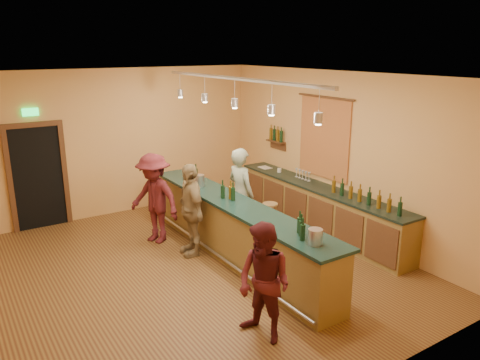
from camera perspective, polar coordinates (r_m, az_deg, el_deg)
floor at (r=8.08m, az=-5.77°, el=-10.83°), size 7.00×7.00×0.00m
ceiling at (r=7.23m, az=-6.48°, el=12.45°), size 6.50×7.00×0.02m
wall_back at (r=10.66m, az=-14.74°, el=4.44°), size 6.50×0.02×3.20m
wall_front at (r=4.83m, az=13.48°, el=-9.34°), size 6.50×0.02×3.20m
wall_right at (r=9.37m, az=11.89°, el=3.09°), size 0.02×7.00×3.20m
doorway at (r=10.35m, az=-23.43°, el=0.61°), size 1.15×0.09×2.48m
tapestry at (r=9.59m, az=10.21°, el=5.00°), size 0.03×1.40×1.60m
bottle_shelf at (r=10.71m, az=4.44°, el=5.32°), size 0.17×0.55×0.54m
back_counter at (r=9.61m, az=9.57°, el=-3.37°), size 0.60×4.55×1.27m
tasting_bar at (r=8.21m, az=-0.61°, el=-5.66°), size 0.73×5.10×1.38m
pendant_track at (r=7.66m, az=-0.66°, el=11.11°), size 0.11×4.60×0.50m
bartender at (r=9.00m, az=0.11°, el=-1.70°), size 0.50×0.70×1.80m
customer_a at (r=5.99m, az=2.97°, el=-12.43°), size 0.76×0.88×1.56m
customer_b at (r=8.37m, az=-6.03°, el=-3.61°), size 0.55×1.03×1.68m
customer_c at (r=8.99m, az=-10.40°, el=-2.22°), size 1.05×1.29×1.73m
bar_stool at (r=9.36m, az=3.67°, el=-3.71°), size 0.31×0.31×0.63m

